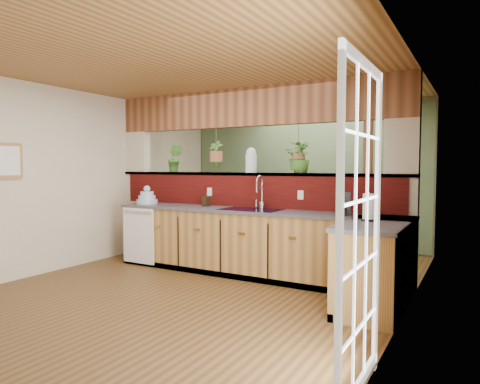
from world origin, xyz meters
The scene contains 28 objects.
ground centered at (0.00, 0.00, 0.00)m, with size 4.60×7.00×0.01m, color #4D3317.
ceiling centered at (0.00, 0.00, 2.60)m, with size 4.60×7.00×0.01m, color brown.
wall_back centered at (0.00, 3.50, 1.30)m, with size 4.60×0.02×2.60m, color beige.
wall_left centered at (-2.30, 0.00, 1.30)m, with size 0.02×7.00×2.60m, color beige.
wall_right centered at (2.30, 0.00, 1.30)m, with size 0.02×7.00×2.60m, color beige.
pass_through_partition centered at (0.03, 1.35, 1.19)m, with size 4.60×0.21×2.60m.
pass_through_ledge centered at (0.00, 1.35, 1.37)m, with size 4.60×0.21×0.04m, color brown.
header_beam centered at (0.00, 1.35, 2.33)m, with size 4.60×0.15×0.55m, color brown.
sage_backwall centered at (0.00, 3.48, 1.30)m, with size 4.55×0.02×2.55m, color #556E4B.
countertop centered at (0.84, 0.87, 0.45)m, with size 4.14×1.52×0.90m.
dishwasher centered at (-1.48, 0.66, 0.46)m, with size 0.58×0.03×0.82m.
navy_sink centered at (0.25, 0.98, 0.82)m, with size 0.82×0.50×0.18m.
french_door centered at (2.27, -1.30, 1.05)m, with size 0.06×1.02×2.16m, color white.
framed_print centered at (-2.27, -0.80, 1.55)m, with size 0.04×0.35×0.45m.
faucet centered at (0.31, 1.13, 1.15)m, with size 0.20×0.20×0.46m.
dish_stack centered at (-1.56, 0.95, 0.99)m, with size 0.32×0.32×0.28m.
soap_dispenser centered at (-0.54, 1.07, 1.00)m, with size 0.09×0.10×0.21m, color #362413.
coffee_maker centered at (1.51, 0.97, 1.03)m, with size 0.15×0.25×0.27m.
paper_towel centered at (1.90, 0.53, 1.04)m, with size 0.14×0.14×0.31m.
glass_jar centered at (0.05, 1.35, 1.57)m, with size 0.16×0.16×0.36m.
ledge_plant_left centered at (-1.32, 1.35, 1.61)m, with size 0.24×0.20×0.44m, color #386824.
ledge_plant_right centered at (0.81, 1.35, 1.60)m, with size 0.24×0.24×0.43m, color #386824.
hanging_plant_a centered at (-0.54, 1.35, 1.79)m, with size 0.22×0.19×0.53m.
hanging_plant_b centered at (0.78, 1.35, 1.78)m, with size 0.43×0.40×0.55m.
shelving_console centered at (-0.38, 3.25, 0.50)m, with size 1.53×0.41×1.02m, color black.
shelf_plant_a centered at (-0.96, 3.25, 1.23)m, with size 0.23×0.16×0.44m, color #386824.
shelf_plant_b centered at (0.13, 3.25, 1.25)m, with size 0.27×0.27×0.48m, color #386824.
floor_plant centered at (0.44, 2.51, 0.41)m, with size 0.73×0.64×0.82m, color #386824.
Camera 1 is at (2.94, -4.07, 1.48)m, focal length 32.00 mm.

